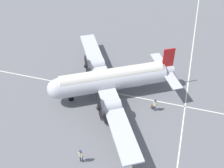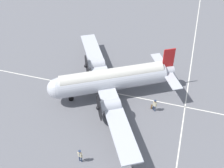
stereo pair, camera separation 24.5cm
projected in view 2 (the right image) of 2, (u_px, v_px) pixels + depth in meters
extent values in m
plane|color=slate|center=(112.00, 94.00, 38.78)|extent=(300.00, 300.00, 0.00)
cube|color=silver|center=(185.00, 109.00, 36.59)|extent=(120.00, 0.16, 0.01)
cube|color=silver|center=(113.00, 93.00, 39.00)|extent=(0.16, 120.00, 0.01)
cylinder|color=silver|center=(112.00, 80.00, 37.20)|extent=(9.71, 13.85, 2.76)
cylinder|color=silver|center=(112.00, 76.00, 36.71)|extent=(8.63, 12.83, 1.93)
sphere|color=silver|center=(57.00, 88.00, 35.88)|extent=(2.63, 2.63, 2.63)
cylinder|color=silver|center=(163.00, 71.00, 38.43)|extent=(2.74, 3.20, 1.52)
cube|color=red|center=(169.00, 59.00, 37.29)|extent=(0.92, 1.44, 3.18)
cube|color=silver|center=(166.00, 70.00, 38.41)|extent=(7.85, 5.41, 0.10)
cube|color=silver|center=(104.00, 83.00, 37.23)|extent=(23.46, 15.09, 0.20)
cylinder|color=silver|center=(110.00, 106.00, 33.88)|extent=(2.56, 2.90, 1.52)
cylinder|color=black|center=(99.00, 108.00, 33.63)|extent=(2.77, 1.65, 3.19)
sphere|color=black|center=(98.00, 108.00, 33.61)|extent=(0.53, 0.53, 0.53)
cylinder|color=silver|center=(96.00, 65.00, 40.46)|extent=(2.56, 2.90, 1.52)
cylinder|color=black|center=(87.00, 66.00, 40.21)|extent=(2.77, 1.65, 3.19)
sphere|color=black|center=(86.00, 66.00, 40.19)|extent=(0.53, 0.53, 0.53)
cylinder|color=#4C4C51|center=(112.00, 112.00, 34.63)|extent=(0.18, 0.18, 1.00)
cylinder|color=black|center=(112.00, 115.00, 34.95)|extent=(0.82, 1.10, 1.10)
cylinder|color=#4C4C51|center=(98.00, 70.00, 41.21)|extent=(0.18, 0.18, 1.00)
cylinder|color=black|center=(98.00, 73.00, 41.53)|extent=(0.82, 1.10, 1.10)
cylinder|color=#4C4C51|center=(71.00, 96.00, 37.25)|extent=(0.14, 0.14, 0.89)
cylinder|color=black|center=(71.00, 99.00, 37.53)|extent=(0.51, 0.69, 0.70)
cylinder|color=navy|center=(81.00, 159.00, 30.05)|extent=(0.12, 0.12, 0.85)
cylinder|color=navy|center=(80.00, 158.00, 30.14)|extent=(0.12, 0.12, 0.85)
cube|color=beige|center=(80.00, 155.00, 29.61)|extent=(0.27, 0.44, 0.64)
sphere|color=tan|center=(80.00, 152.00, 29.32)|extent=(0.28, 0.28, 0.28)
cylinder|color=beige|center=(82.00, 156.00, 29.54)|extent=(0.10, 0.10, 0.61)
cylinder|color=beige|center=(78.00, 154.00, 29.73)|extent=(0.10, 0.10, 0.61)
cube|color=navy|center=(79.00, 155.00, 29.49)|extent=(0.02, 0.05, 0.41)
cylinder|color=navy|center=(80.00, 151.00, 29.24)|extent=(0.35, 0.35, 0.07)
cylinder|color=navy|center=(155.00, 109.00, 35.98)|extent=(0.12, 0.12, 0.84)
cylinder|color=navy|center=(153.00, 108.00, 36.10)|extent=(0.12, 0.12, 0.84)
cube|color=beige|center=(155.00, 104.00, 35.57)|extent=(0.34, 0.45, 0.63)
sphere|color=#8C6647|center=(155.00, 101.00, 35.28)|extent=(0.28, 0.28, 0.28)
cylinder|color=beige|center=(156.00, 105.00, 35.47)|extent=(0.10, 0.10, 0.60)
cylinder|color=beige|center=(153.00, 103.00, 35.71)|extent=(0.10, 0.10, 0.60)
cylinder|color=navy|center=(155.00, 101.00, 35.20)|extent=(0.39, 0.39, 0.07)
cube|color=brown|center=(152.00, 107.00, 36.48)|extent=(0.35, 0.18, 0.51)
cube|color=#4A3520|center=(152.00, 105.00, 36.30)|extent=(0.13, 0.13, 0.02)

